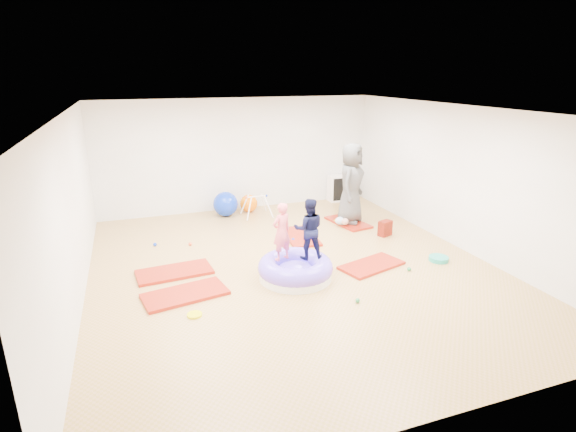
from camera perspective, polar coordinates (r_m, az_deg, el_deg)
name	(u,v)px	position (r m, az deg, el deg)	size (l,w,h in m)	color
room	(294,193)	(7.73, 0.74, 2.89)	(7.01, 8.01, 2.81)	#A58138
gym_mat_front_left	(185,294)	(7.42, -12.93, -9.65)	(1.30, 0.65, 0.05)	#9E1A0F
gym_mat_mid_left	(174,272)	(8.23, -14.22, -6.90)	(1.29, 0.64, 0.05)	#9E1A0F
gym_mat_center_back	(301,236)	(9.65, 1.61, -2.60)	(1.22, 0.61, 0.05)	#9E1A0F
gym_mat_right	(371,265)	(8.38, 10.55, -6.18)	(1.19, 0.59, 0.05)	#9E1A0F
gym_mat_rear_right	(348,222)	(10.63, 7.63, -0.80)	(1.16, 0.58, 0.05)	#9E1A0F
inflatable_cushion	(295,269)	(7.76, 0.94, -6.80)	(1.29, 1.29, 0.41)	white
child_pink	(282,229)	(7.54, -0.82, -1.65)	(0.37, 0.24, 1.01)	#FF6471
child_navy	(309,226)	(7.59, 2.66, -1.31)	(0.52, 0.40, 1.07)	black
adult_caregiver	(351,183)	(10.36, 8.01, 4.12)	(0.90, 0.58, 1.84)	#454545
infant	(343,221)	(10.33, 6.95, -0.60)	(0.34, 0.34, 0.20)	#A4BAD5
ball_pit_balls	(283,252)	(8.82, -0.59, -4.54)	(4.27, 3.70, 0.07)	#EDF002
exercise_ball_blue	(226,204)	(11.11, -7.93, 1.52)	(0.61, 0.61, 0.61)	#0D2FC6
exercise_ball_orange	(249,203)	(11.39, -5.00, 1.61)	(0.44, 0.44, 0.44)	#FF7400
infant_play_gym	(257,203)	(10.96, -4.02, 1.68)	(0.69, 0.65, 0.53)	white
cube_shelf	(341,188)	(12.44, 6.75, 3.58)	(0.71, 0.35, 0.71)	white
balance_disc	(439,259)	(8.95, 18.58, -5.16)	(0.36, 0.36, 0.08)	teal
backpack	(385,228)	(9.94, 12.23, -1.53)	(0.29, 0.18, 0.33)	red
yellow_toy	(195,315)	(6.84, -11.78, -12.18)	(0.22, 0.22, 0.03)	#EDF002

